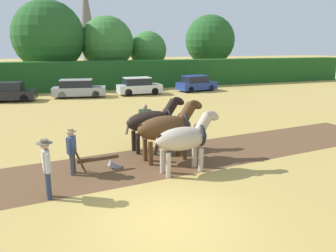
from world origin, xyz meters
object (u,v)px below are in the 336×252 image
Objects in this scene: parked_car_center_left at (9,92)px; farmer_beside_team at (145,119)px; tree_left at (107,43)px; plow at (102,162)px; tree_far_left at (49,36)px; church_spire at (86,22)px; farmer_at_plow at (72,148)px; tree_center_left at (148,50)px; farmer_onlooker_left at (46,164)px; tree_center at (210,40)px; parked_car_center_right at (139,86)px; parked_car_right at (196,84)px; draft_horse_trail_left at (153,121)px; draft_horse_lead_left at (185,138)px; draft_horse_lead_right at (168,127)px; parked_car_center at (78,89)px.

farmer_beside_team is at bearing -54.00° from parked_car_center_left.
tree_left is 4.45× the size of plow.
tree_far_left reaches higher than plow.
tree_far_left is 28.45m from church_spire.
farmer_beside_team reaches higher than farmer_at_plow.
farmer_at_plow is (-11.19, -27.50, -2.91)m from tree_center_left.
farmer_onlooker_left is at bearing -112.36° from tree_center_left.
farmer_at_plow reaches higher than plow.
tree_far_left reaches higher than tree_center.
tree_center reaches higher than parked_car_center_right.
farmer_onlooker_left is at bearing -134.20° from parked_car_right.
draft_horse_trail_left is at bearing -96.10° from tree_left.
farmer_onlooker_left is (-4.56, -0.53, -0.17)m from draft_horse_lead_left.
tree_left is 2.63× the size of draft_horse_lead_right.
plow is 4.34m from farmer_beside_team.
tree_far_left is 28.70m from farmer_onlooker_left.
draft_horse_trail_left is at bearing -106.59° from tree_center_left.
church_spire is at bearing 87.57° from tree_left.
tree_center_left is 0.74× the size of tree_center.
tree_far_left is 1.49× the size of tree_center_left.
draft_horse_trail_left is at bearing 32.87° from farmer_onlooker_left.
draft_horse_lead_right reaches higher than farmer_beside_team.
farmer_at_plow is (-0.01, -26.69, -4.37)m from tree_far_left.
farmer_onlooker_left is 19.62m from parked_car_center_left.
parked_car_center_right is (3.81, 16.18, -0.52)m from draft_horse_trail_left.
draft_horse_lead_left is (-7.45, -28.65, -2.63)m from tree_center_left.
parked_car_center_right is (8.11, 19.50, -0.31)m from farmer_onlooker_left.
parked_car_center_right is at bearing 72.82° from draft_horse_lead_right.
farmer_at_plow is at bearing 169.03° from farmer_beside_team.
tree_left reaches higher than farmer_onlooker_left.
parked_car_center is (-1.79, 19.19, -0.48)m from draft_horse_lead_left.
farmer_beside_team is 0.43× the size of parked_car_center_right.
draft_horse_lead_right is 17.88m from parked_car_center.
draft_horse_lead_left is at bearing -90.10° from draft_horse_lead_right.
tree_left is 25.56m from draft_horse_trail_left.
church_spire is 55.01m from farmer_at_plow.
draft_horse_lead_left is 21.57m from parked_car_right.
farmer_beside_team is 0.42× the size of parked_car_right.
parked_car_center_right is at bearing 62.57° from farmer_onlooker_left.
church_spire is (-3.86, 26.48, 4.78)m from tree_center_left.
draft_horse_trail_left is 3.86m from farmer_at_plow.
draft_horse_trail_left reaches higher than parked_car_center_right.
parked_car_center is at bearing -77.37° from tree_far_left.
church_spire reaches higher than farmer_beside_team.
draft_horse_lead_right reaches higher than draft_horse_lead_left.
church_spire is at bearing 80.70° from draft_horse_lead_right.
parked_car_right is at bearing 54.05° from draft_horse_trail_left.
tree_center is 4.86× the size of farmer_beside_team.
farmer_beside_team is at bearing -107.37° from tree_center_left.
draft_horse_lead_left is 19.28m from parked_car_center.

